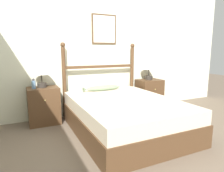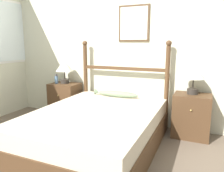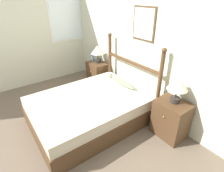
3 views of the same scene
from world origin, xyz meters
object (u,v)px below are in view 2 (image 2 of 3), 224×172
(nightstand_left, at_px, (65,100))
(table_lamp_left, at_px, (64,67))
(table_lamp_right, at_px, (194,74))
(nightstand_right, at_px, (191,116))
(bed, at_px, (97,130))
(fish_pillow, at_px, (116,94))
(bottle, at_px, (56,79))

(nightstand_left, bearing_deg, table_lamp_left, 106.60)
(table_lamp_right, bearing_deg, table_lamp_left, -179.87)
(table_lamp_right, bearing_deg, nightstand_right, -73.63)
(bed, distance_m, nightstand_left, 1.36)
(nightstand_right, height_order, table_lamp_left, table_lamp_left)
(nightstand_left, bearing_deg, fish_pillow, -5.01)
(table_lamp_right, height_order, bottle, table_lamp_right)
(bottle, bearing_deg, bed, -33.64)
(bed, relative_size, nightstand_right, 3.16)
(nightstand_left, bearing_deg, bed, -38.36)
(fish_pillow, bearing_deg, bed, -86.88)
(bed, height_order, nightstand_left, nightstand_left)
(bed, bearing_deg, nightstand_right, 38.36)
(table_lamp_right, xyz_separation_m, fish_pillow, (-1.10, -0.12, -0.36))
(fish_pillow, bearing_deg, nightstand_right, 4.64)
(nightstand_right, bearing_deg, table_lamp_left, 179.41)
(bed, bearing_deg, nightstand_left, 141.64)
(bed, relative_size, bottle, 11.88)
(table_lamp_left, bearing_deg, bed, -38.91)
(table_lamp_left, distance_m, fish_pillow, 1.10)
(nightstand_left, xyz_separation_m, nightstand_right, (2.14, 0.00, 0.00))
(nightstand_right, distance_m, fish_pillow, 1.14)
(nightstand_left, relative_size, table_lamp_left, 1.52)
(table_lamp_left, height_order, bottle, table_lamp_left)
(table_lamp_right, bearing_deg, bottle, -178.26)
(nightstand_left, height_order, table_lamp_left, table_lamp_left)
(nightstand_left, distance_m, bottle, 0.41)
(bed, height_order, fish_pillow, fish_pillow)
(nightstand_right, xyz_separation_m, table_lamp_right, (-0.01, 0.03, 0.60))
(nightstand_left, xyz_separation_m, table_lamp_left, (-0.01, 0.02, 0.60))
(nightstand_right, distance_m, bottle, 2.31)
(nightstand_right, relative_size, table_lamp_right, 1.52)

